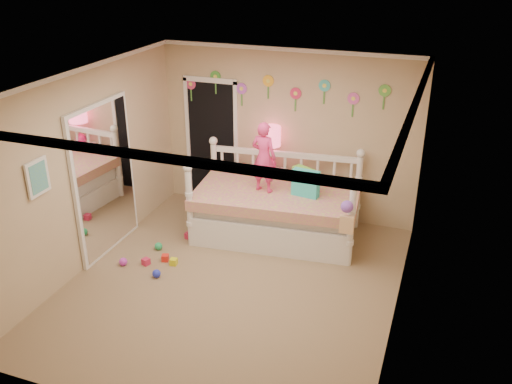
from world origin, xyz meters
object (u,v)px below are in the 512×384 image
at_px(daybed, 276,196).
at_px(table_lamp, 270,142).
at_px(child, 264,157).
at_px(nightstand, 270,192).

bearing_deg(daybed, table_lamp, 110.09).
bearing_deg(child, table_lamp, -69.29).
height_order(daybed, nightstand, daybed).
xyz_separation_m(nightstand, table_lamp, (0.00, 0.00, 0.84)).
bearing_deg(table_lamp, daybed, -64.03).
bearing_deg(table_lamp, child, -78.80).
relative_size(child, table_lamp, 1.48).
xyz_separation_m(daybed, nightstand, (-0.32, 0.65, -0.26)).
bearing_deg(daybed, child, -174.18).
height_order(child, table_lamp, child).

